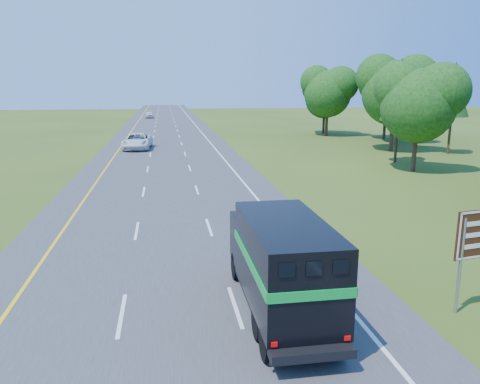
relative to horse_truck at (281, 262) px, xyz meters
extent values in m
cube|color=#38383A|center=(-3.18, 39.67, -1.74)|extent=(15.00, 260.00, 0.04)
cube|color=yellow|center=(-8.68, 39.67, -1.72)|extent=(0.15, 260.00, 0.01)
cube|color=white|center=(2.32, 39.67, -1.72)|extent=(0.15, 260.00, 0.01)
cylinder|color=black|center=(-0.94, 2.95, -1.23)|extent=(0.32, 1.00, 1.00)
cylinder|color=black|center=(0.96, 2.94, -1.23)|extent=(0.32, 1.00, 1.00)
cylinder|color=black|center=(-0.95, -1.40, -1.23)|extent=(0.32, 1.00, 1.00)
cylinder|color=black|center=(0.95, -1.40, -1.23)|extent=(0.32, 1.00, 1.00)
cylinder|color=black|center=(-0.96, -2.48, -1.23)|extent=(0.32, 1.00, 1.00)
cylinder|color=black|center=(0.94, -2.49, -1.23)|extent=(0.32, 1.00, 1.00)
cube|color=black|center=(0.00, 0.05, -1.12)|extent=(2.19, 7.25, 0.25)
cube|color=black|center=(0.01, 2.85, -0.13)|extent=(2.22, 1.64, 1.72)
cube|color=black|center=(0.01, 3.69, 0.32)|extent=(1.99, 0.06, 0.54)
cube|color=black|center=(0.00, -0.59, 0.25)|extent=(2.28, 5.26, 2.49)
cube|color=#089830|center=(-0.01, -3.23, 0.38)|extent=(2.26, 0.04, 0.27)
cube|color=#089830|center=(-1.15, -0.58, 0.38)|extent=(0.05, 5.25, 0.27)
cube|color=#089830|center=(1.15, -0.59, 0.38)|extent=(0.05, 5.25, 0.27)
cube|color=black|center=(-0.69, -3.23, 1.09)|extent=(0.41, 0.04, 0.36)
cube|color=black|center=(-0.01, -3.23, 1.09)|extent=(0.41, 0.04, 0.36)
cube|color=black|center=(0.67, -3.23, 1.09)|extent=(0.41, 0.04, 0.36)
cube|color=black|center=(-0.01, -3.12, -1.45)|extent=(2.08, 0.11, 0.09)
cube|color=#B20505|center=(-0.96, -3.23, -0.85)|extent=(0.16, 0.04, 0.13)
cube|color=#B20505|center=(0.94, -3.23, -0.85)|extent=(0.16, 0.04, 0.13)
imported|color=silver|center=(-6.57, 41.55, -0.82)|extent=(3.42, 6.68, 1.80)
imported|color=silver|center=(-6.73, 95.57, -0.97)|extent=(2.08, 4.54, 1.51)
cylinder|color=gray|center=(5.61, -0.82, -0.17)|extent=(0.11, 0.11, 3.19)
camera|label=1|loc=(-3.46, -13.39, 5.40)|focal=35.00mm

